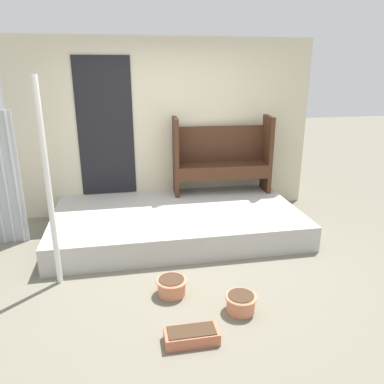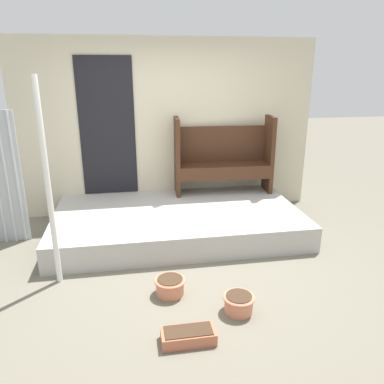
# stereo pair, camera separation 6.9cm
# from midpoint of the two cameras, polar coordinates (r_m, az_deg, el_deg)

# --- Properties ---
(ground_plane) EXTENTS (24.00, 24.00, 0.00)m
(ground_plane) POSITION_cam_midpoint_polar(r_m,az_deg,el_deg) (4.43, -0.52, -11.01)
(ground_plane) COLOR #706B5B
(porch_slab) EXTENTS (3.29, 1.82, 0.33)m
(porch_slab) POSITION_cam_midpoint_polar(r_m,az_deg,el_deg) (5.17, -1.82, -4.46)
(porch_slab) COLOR #B2AFA8
(porch_slab) RESTS_ON ground_plane
(house_wall) EXTENTS (4.49, 0.08, 2.60)m
(house_wall) POSITION_cam_midpoint_polar(r_m,az_deg,el_deg) (5.75, -3.65, 9.70)
(house_wall) COLOR beige
(house_wall) RESTS_ON ground_plane
(support_post) EXTENTS (0.06, 0.06, 2.12)m
(support_post) POSITION_cam_midpoint_polar(r_m,az_deg,el_deg) (3.93, -20.61, 0.75)
(support_post) COLOR white
(support_post) RESTS_ON ground_plane
(bench) EXTENTS (1.49, 0.47, 1.16)m
(bench) POSITION_cam_midpoint_polar(r_m,az_deg,el_deg) (5.74, 5.11, 5.58)
(bench) COLOR #422616
(bench) RESTS_ON porch_slab
(flower_pot_left) EXTENTS (0.32, 0.32, 0.18)m
(flower_pot_left) POSITION_cam_midpoint_polar(r_m,az_deg,el_deg) (3.88, -2.83, -14.03)
(flower_pot_left) COLOR tan
(flower_pot_left) RESTS_ON ground_plane
(flower_pot_middle) EXTENTS (0.30, 0.30, 0.18)m
(flower_pot_middle) POSITION_cam_midpoint_polar(r_m,az_deg,el_deg) (3.66, 7.69, -16.36)
(flower_pot_middle) COLOR tan
(flower_pot_middle) RESTS_ON ground_plane
(planter_box_rect) EXTENTS (0.45, 0.20, 0.11)m
(planter_box_rect) POSITION_cam_midpoint_polar(r_m,az_deg,el_deg) (3.33, 0.08, -21.08)
(planter_box_rect) COLOR #B76647
(planter_box_rect) RESTS_ON ground_plane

